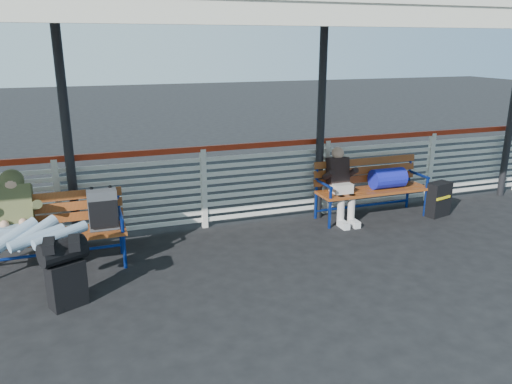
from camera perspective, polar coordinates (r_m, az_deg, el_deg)
name	(u,v)px	position (r m, az deg, el deg)	size (l,w,h in m)	color
ground	(244,282)	(5.89, -1.38, -10.19)	(60.00, 60.00, 0.00)	black
fence	(204,185)	(7.36, -6.00, 0.80)	(12.08, 0.08, 1.24)	silver
canopy	(219,8)	(6.10, -4.28, 20.20)	(12.60, 3.60, 3.16)	silver
luggage_stack	(65,270)	(5.57, -20.97, -8.33)	(0.52, 0.42, 0.75)	black
bench_left	(67,220)	(6.46, -20.74, -2.99)	(1.80, 0.56, 0.96)	#99461D
bench_right	(378,181)	(8.07, 13.74, 1.26)	(1.80, 0.56, 0.92)	#99461D
traveler_man	(31,228)	(6.14, -24.35, -3.72)	(0.94, 1.64, 0.77)	#8095AC
companion_person	(341,184)	(7.72, 9.68, 0.91)	(0.32, 0.66, 1.15)	#BEB6AC
suitcase_side	(438,199)	(8.46, 20.09, -0.77)	(0.44, 0.33, 0.55)	black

